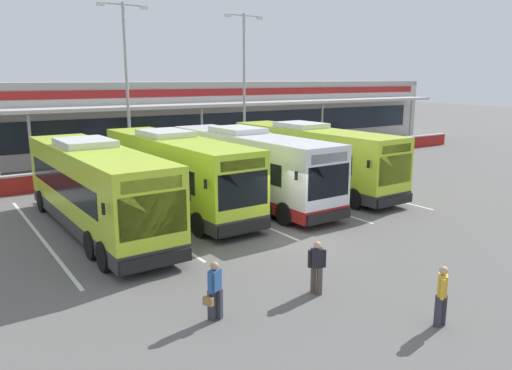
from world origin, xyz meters
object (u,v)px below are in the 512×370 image
Objects in this scene: pedestrian_in_dark_coat at (442,294)px; lamp_post_centre at (127,78)px; coach_bus_leftmost at (95,189)px; pedestrian_with_handbag at (214,289)px; coach_bus_left_centre at (175,173)px; pedestrian_child at (317,266)px; coach_bus_centre at (248,167)px; coach_bus_right_centre at (311,159)px; lamp_post_east at (244,78)px.

pedestrian_in_dark_coat is 0.15× the size of lamp_post_centre.
lamp_post_centre is (5.72, 11.55, 4.50)m from coach_bus_leftmost.
coach_bus_leftmost is 7.52× the size of pedestrian_with_handbag.
pedestrian_child is (-0.75, -11.37, -0.91)m from coach_bus_left_centre.
coach_bus_centre is 11.89m from lamp_post_centre.
pedestrian_in_dark_coat is at bearing -37.02° from pedestrian_with_handbag.
coach_bus_right_centre is at bearing 61.62° from pedestrian_in_dark_coat.
lamp_post_centre is (-6.93, 10.41, 4.50)m from coach_bus_right_centre.
coach_bus_leftmost is 4.55m from coach_bus_left_centre.
pedestrian_with_handbag is 1.00× the size of pedestrian_in_dark_coat.
pedestrian_child is at bearing 112.51° from pedestrian_in_dark_coat.
pedestrian_in_dark_coat is at bearing -102.95° from coach_bus_centre.
lamp_post_east reaches higher than pedestrian_child.
coach_bus_leftmost is 19.72m from lamp_post_east.
coach_bus_left_centre is at bearing 86.21° from pedestrian_child.
pedestrian_in_dark_coat is (-7.74, -14.32, -0.91)m from coach_bus_right_centre.
coach_bus_left_centre and coach_bus_right_centre have the same top height.
coach_bus_left_centre is at bearing 170.31° from coach_bus_centre.
lamp_post_east is at bearing 77.58° from coach_bus_right_centre.
pedestrian_child is 0.15× the size of lamp_post_east.
coach_bus_right_centre reaches higher than pedestrian_in_dark_coat.
coach_bus_leftmost is 1.11× the size of lamp_post_centre.
pedestrian_with_handbag is 22.57m from lamp_post_centre.
pedestrian_child is at bearing -70.26° from coach_bus_leftmost.
coach_bus_centre is 1.11× the size of lamp_post_centre.
pedestrian_in_dark_coat is 1.00× the size of pedestrian_child.
coach_bus_right_centre is 13.30m from lamp_post_centre.
coach_bus_leftmost is at bearing -174.27° from coach_bus_centre.
pedestrian_with_handbag is at bearing -88.64° from coach_bus_leftmost.
lamp_post_centre is at bearing 75.48° from pedestrian_with_handbag.
coach_bus_left_centre is 8.35m from coach_bus_right_centre.
coach_bus_right_centre is (12.65, 1.13, 0.00)m from coach_bus_leftmost.
coach_bus_centre is at bearing 52.95° from pedestrian_with_handbag.
coach_bus_right_centre is 14.33m from pedestrian_child.
pedestrian_child is (-4.58, -10.71, -0.91)m from coach_bus_centre.
lamp_post_centre reaches higher than pedestrian_child.
pedestrian_child is (-1.36, 3.29, 0.00)m from pedestrian_in_dark_coat.
coach_bus_centre reaches higher than pedestrian_child.
coach_bus_right_centre is 1.11× the size of lamp_post_east.
coach_bus_centre is (8.14, 0.82, 0.00)m from coach_bus_leftmost.
pedestrian_with_handbag is 3.33m from pedestrian_child.
pedestrian_child is 25.26m from lamp_post_east.
coach_bus_right_centre reaches higher than pedestrian_child.
lamp_post_centre reaches higher than pedestrian_in_dark_coat.
coach_bus_left_centre reaches higher than pedestrian_in_dark_coat.
coach_bus_right_centre is 16.30m from pedestrian_in_dark_coat.
coach_bus_centre is 7.52× the size of pedestrian_child.
pedestrian_with_handbag is 26.74m from lamp_post_east.
coach_bus_centre reaches higher than pedestrian_in_dark_coat.
coach_bus_left_centre is at bearing 177.68° from coach_bus_right_centre.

